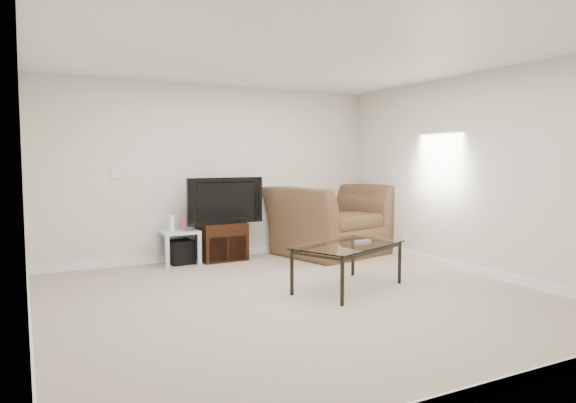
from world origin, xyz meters
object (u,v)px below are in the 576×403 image
subwoofer (181,252)px  coffee_table (348,267)px  recliner (329,208)px  tv_stand (222,241)px  side_table (179,247)px  television (222,200)px

subwoofer → coffee_table: coffee_table is taller
recliner → subwoofer: bearing=159.4°
tv_stand → recliner: (1.65, -0.23, 0.43)m
side_table → recliner: (2.28, -0.23, 0.47)m
subwoofer → recliner: size_ratio=0.20×
side_table → recliner: recliner is taller
side_table → subwoofer: 0.08m
recliner → coffee_table: 2.25m
television → tv_stand: bearing=88.2°
side_table → recliner: 2.33m
recliner → coffee_table: (-0.98, -1.98, -0.45)m
side_table → coffee_table: (1.29, -2.21, 0.02)m
subwoofer → recliner: recliner is taller
side_table → recliner: bearing=-5.8°
tv_stand → recliner: size_ratio=0.40×
coffee_table → television: bearing=106.9°
tv_stand → subwoofer: tv_stand is taller
television → coffee_table: bearing=-76.8°
tv_stand → television: 0.59m
subwoofer → recliner: bearing=-6.4°
side_table → recliner: size_ratio=0.31×
recliner → side_table: bearing=159.9°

